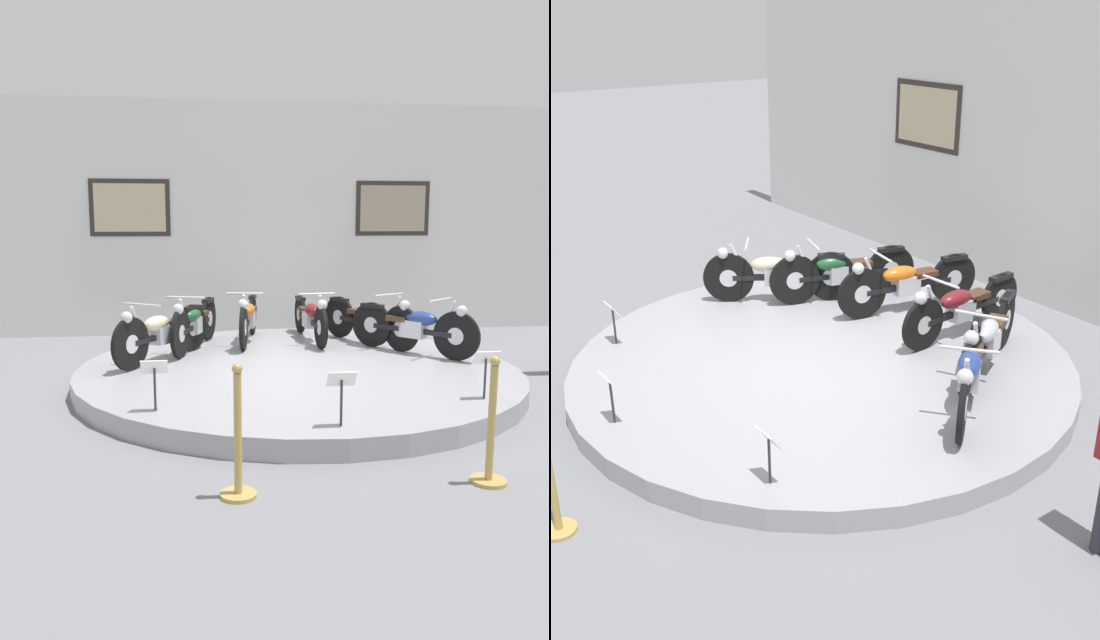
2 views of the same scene
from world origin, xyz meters
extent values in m
plane|color=slate|center=(0.00, 0.00, 0.00)|extent=(60.00, 60.00, 0.00)
cylinder|color=#99999E|center=(0.00, 0.00, 0.11)|extent=(5.57, 5.57, 0.22)
cube|color=silver|center=(0.00, 3.79, 2.08)|extent=(14.00, 0.20, 4.17)
cube|color=#2D2823|center=(-2.40, 3.68, 2.29)|extent=(1.40, 0.02, 1.00)
cube|color=#C6B289|center=(-2.40, 3.68, 2.29)|extent=(1.24, 0.02, 0.84)
cylinder|color=black|center=(-2.09, -0.03, 0.55)|extent=(0.42, 0.58, 0.67)
cylinder|color=silver|center=(-2.09, -0.03, 0.55)|extent=(0.18, 0.23, 0.23)
cylinder|color=black|center=(-1.34, 1.10, 0.55)|extent=(0.42, 0.58, 0.67)
cylinder|color=silver|center=(-1.34, 1.10, 0.55)|extent=(0.18, 0.23, 0.23)
cube|color=black|center=(-1.71, 0.54, 0.55)|extent=(0.75, 1.07, 0.07)
cube|color=silver|center=(-1.73, 0.50, 0.57)|extent=(0.34, 0.38, 0.24)
ellipsoid|color=beige|center=(-1.79, 0.42, 0.73)|extent=(0.45, 0.52, 0.20)
cube|color=#472D1E|center=(-1.59, 0.72, 0.69)|extent=(0.34, 0.38, 0.07)
cube|color=black|center=(-1.34, 1.10, 0.84)|extent=(0.28, 0.35, 0.06)
cylinder|color=silver|center=(-2.01, 0.10, 0.75)|extent=(0.18, 0.23, 0.54)
cylinder|color=silver|center=(-1.95, 0.19, 1.01)|extent=(0.47, 0.33, 0.03)
sphere|color=silver|center=(-2.12, -0.08, 0.89)|extent=(0.15, 0.15, 0.15)
cylinder|color=black|center=(-1.50, 0.62, 0.55)|extent=(0.25, 0.66, 0.67)
cylinder|color=silver|center=(-1.50, 0.62, 0.55)|extent=(0.13, 0.24, 0.23)
cylinder|color=black|center=(-1.09, 1.91, 0.55)|extent=(0.25, 0.66, 0.67)
cylinder|color=silver|center=(-1.09, 1.91, 0.55)|extent=(0.13, 0.24, 0.23)
cube|color=black|center=(-1.29, 1.27, 0.55)|extent=(0.44, 1.21, 0.07)
cube|color=silver|center=(-1.30, 1.23, 0.57)|extent=(0.29, 0.37, 0.24)
ellipsoid|color=#1E562D|center=(-1.33, 1.13, 0.73)|extent=(0.35, 0.52, 0.20)
cube|color=#472D1E|center=(-1.23, 1.48, 0.69)|extent=(0.29, 0.37, 0.07)
cube|color=black|center=(-1.09, 1.91, 0.84)|extent=(0.20, 0.37, 0.06)
cylinder|color=silver|center=(-1.45, 0.77, 0.75)|extent=(0.12, 0.25, 0.54)
cylinder|color=silver|center=(-1.42, 0.87, 1.01)|extent=(0.52, 0.19, 0.03)
sphere|color=silver|center=(-1.51, 0.57, 0.89)|extent=(0.15, 0.15, 0.15)
cylinder|color=black|center=(-0.61, 1.04, 0.55)|extent=(0.18, 0.66, 0.66)
cylinder|color=silver|center=(-0.61, 1.04, 0.55)|extent=(0.11, 0.24, 0.23)
cylinder|color=black|center=(-0.35, 2.36, 0.55)|extent=(0.18, 0.66, 0.66)
cylinder|color=silver|center=(-0.35, 2.36, 0.55)|extent=(0.11, 0.24, 0.23)
cube|color=black|center=(-0.48, 1.70, 0.55)|extent=(0.30, 1.23, 0.07)
cube|color=silver|center=(-0.49, 1.66, 0.57)|extent=(0.26, 0.35, 0.24)
ellipsoid|color=#D16619|center=(-0.51, 1.56, 0.73)|extent=(0.31, 0.51, 0.20)
cube|color=#472D1E|center=(-0.44, 1.92, 0.69)|extent=(0.26, 0.35, 0.07)
cube|color=black|center=(-0.35, 2.36, 0.83)|extent=(0.17, 0.37, 0.06)
cylinder|color=silver|center=(-0.58, 1.18, 0.75)|extent=(0.09, 0.25, 0.54)
cylinder|color=silver|center=(-0.56, 1.29, 1.01)|extent=(0.54, 0.13, 0.03)
sphere|color=silver|center=(-0.62, 0.98, 0.89)|extent=(0.15, 0.15, 0.15)
cylinder|color=black|center=(0.52, 1.03, 0.53)|extent=(0.09, 0.62, 0.62)
cylinder|color=silver|center=(0.52, 1.03, 0.53)|extent=(0.08, 0.22, 0.22)
cylinder|color=black|center=(0.44, 2.37, 0.53)|extent=(0.09, 0.62, 0.62)
cylinder|color=silver|center=(0.44, 2.37, 0.53)|extent=(0.08, 0.22, 0.22)
cube|color=black|center=(0.48, 1.70, 0.53)|extent=(0.14, 1.24, 0.07)
cube|color=silver|center=(0.48, 1.66, 0.55)|extent=(0.22, 0.33, 0.24)
ellipsoid|color=maroon|center=(0.49, 1.56, 0.71)|extent=(0.25, 0.49, 0.20)
cube|color=#472D1E|center=(0.47, 1.92, 0.67)|extent=(0.22, 0.33, 0.07)
cube|color=black|center=(0.44, 2.37, 0.79)|extent=(0.12, 0.37, 0.06)
cylinder|color=silver|center=(0.51, 1.17, 0.73)|extent=(0.06, 0.25, 0.54)
cylinder|color=silver|center=(0.50, 1.28, 0.99)|extent=(0.54, 0.06, 0.03)
sphere|color=silver|center=(0.52, 0.97, 0.87)|extent=(0.15, 0.15, 0.15)
cylinder|color=black|center=(1.60, 0.67, 0.55)|extent=(0.35, 0.61, 0.65)
cylinder|color=silver|center=(1.60, 0.67, 0.55)|extent=(0.16, 0.23, 0.23)
cylinder|color=black|center=(0.99, 1.87, 0.55)|extent=(0.35, 0.61, 0.65)
cylinder|color=silver|center=(0.99, 1.87, 0.55)|extent=(0.16, 0.23, 0.23)
cube|color=black|center=(1.29, 1.27, 0.55)|extent=(0.63, 1.14, 0.07)
cube|color=silver|center=(1.31, 1.23, 0.57)|extent=(0.32, 0.38, 0.24)
ellipsoid|color=#B2B5BA|center=(1.36, 1.14, 0.73)|extent=(0.41, 0.53, 0.20)
cube|color=#472D1E|center=(1.19, 1.46, 0.69)|extent=(0.32, 0.38, 0.07)
cube|color=black|center=(0.99, 1.87, 0.82)|extent=(0.25, 0.37, 0.06)
cylinder|color=silver|center=(1.53, 0.80, 0.75)|extent=(0.15, 0.24, 0.54)
cylinder|color=silver|center=(1.48, 0.90, 1.01)|extent=(0.50, 0.27, 0.03)
sphere|color=silver|center=(1.63, 0.61, 0.89)|extent=(0.15, 0.15, 0.15)
cylinder|color=black|center=(2.14, 0.01, 0.55)|extent=(0.46, 0.54, 0.66)
cylinder|color=silver|center=(2.14, 0.01, 0.55)|extent=(0.20, 0.22, 0.23)
cylinder|color=black|center=(1.29, 1.06, 0.55)|extent=(0.46, 0.54, 0.66)
cylinder|color=silver|center=(1.29, 1.06, 0.55)|extent=(0.20, 0.22, 0.23)
cube|color=black|center=(1.71, 0.54, 0.55)|extent=(0.84, 1.01, 0.07)
cube|color=silver|center=(1.74, 0.50, 0.57)|extent=(0.36, 0.37, 0.24)
ellipsoid|color=navy|center=(1.80, 0.43, 0.73)|extent=(0.47, 0.51, 0.20)
cube|color=#472D1E|center=(1.57, 0.71, 0.69)|extent=(0.36, 0.37, 0.07)
cube|color=black|center=(1.29, 1.06, 0.83)|extent=(0.30, 0.34, 0.06)
cylinder|color=silver|center=(2.04, 0.13, 0.75)|extent=(0.19, 0.22, 0.54)
cylinder|color=silver|center=(1.98, 0.21, 1.01)|extent=(0.44, 0.37, 0.03)
sphere|color=silver|center=(2.18, -0.03, 0.89)|extent=(0.15, 0.15, 0.15)
cylinder|color=#333338|center=(-1.69, -1.76, 0.43)|extent=(0.02, 0.02, 0.42)
cube|color=white|center=(-1.69, -1.76, 0.65)|extent=(0.26, 0.11, 0.15)
cylinder|color=#333338|center=(0.00, -2.44, 0.43)|extent=(0.02, 0.02, 0.42)
cube|color=white|center=(0.00, -2.44, 0.65)|extent=(0.26, 0.11, 0.15)
cylinder|color=#333338|center=(1.69, -1.76, 0.43)|extent=(0.02, 0.02, 0.42)
cube|color=white|center=(1.69, -1.76, 0.65)|extent=(0.26, 0.11, 0.15)
cylinder|color=tan|center=(0.99, -3.31, 0.01)|extent=(0.28, 0.28, 0.03)
cylinder|color=tan|center=(0.99, -3.31, 0.47)|extent=(0.06, 0.06, 0.95)
camera|label=1|loc=(-1.28, -7.73, 2.04)|focal=35.00mm
camera|label=2|loc=(6.15, -4.42, 3.91)|focal=42.00mm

